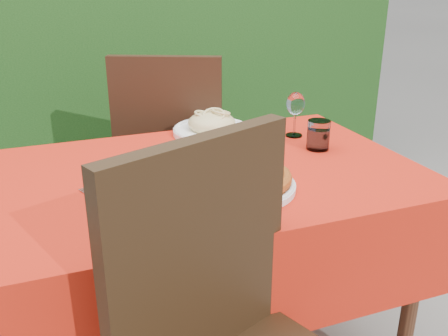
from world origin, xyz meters
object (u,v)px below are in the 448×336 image
object	(u,v)px
pizza_plate	(238,180)
wine_glass	(296,105)
chair_far	(172,150)
pasta_plate	(212,126)
water_glass	(318,136)
fork	(99,200)

from	to	relation	value
pizza_plate	wine_glass	size ratio (longest dim) A/B	1.97
chair_far	pasta_plate	xyz separation A→B (m)	(0.06, -0.35, 0.20)
chair_far	water_glass	world-z (taller)	chair_far
chair_far	water_glass	xyz separation A→B (m)	(0.35, -0.64, 0.22)
wine_glass	fork	size ratio (longest dim) A/B	0.94
pizza_plate	water_glass	world-z (taller)	water_glass
wine_glass	fork	world-z (taller)	wine_glass
fork	chair_far	bearing A→B (deg)	42.21
water_glass	wine_glass	bearing A→B (deg)	92.52
chair_far	wine_glass	distance (m)	0.66
wine_glass	pasta_plate	bearing A→B (deg)	153.80
chair_far	wine_glass	size ratio (longest dim) A/B	6.08
chair_far	water_glass	size ratio (longest dim) A/B	9.93
fork	water_glass	bearing A→B (deg)	-8.95
water_glass	pasta_plate	bearing A→B (deg)	134.04
pasta_plate	water_glass	world-z (taller)	water_glass
chair_far	wine_glass	bearing A→B (deg)	149.10
pasta_plate	fork	size ratio (longest dim) A/B	1.65
chair_far	wine_glass	world-z (taller)	chair_far
pasta_plate	pizza_plate	bearing A→B (deg)	-101.38
pizza_plate	chair_far	bearing A→B (deg)	87.58
chair_far	fork	xyz separation A→B (m)	(-0.41, -0.79, 0.17)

